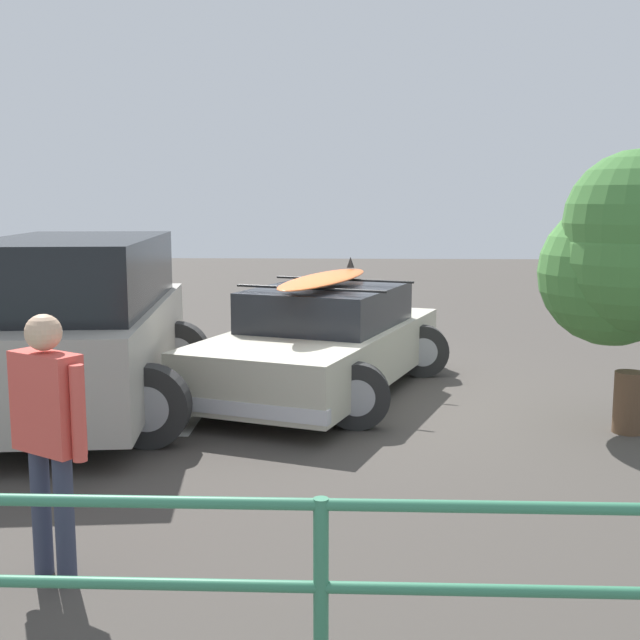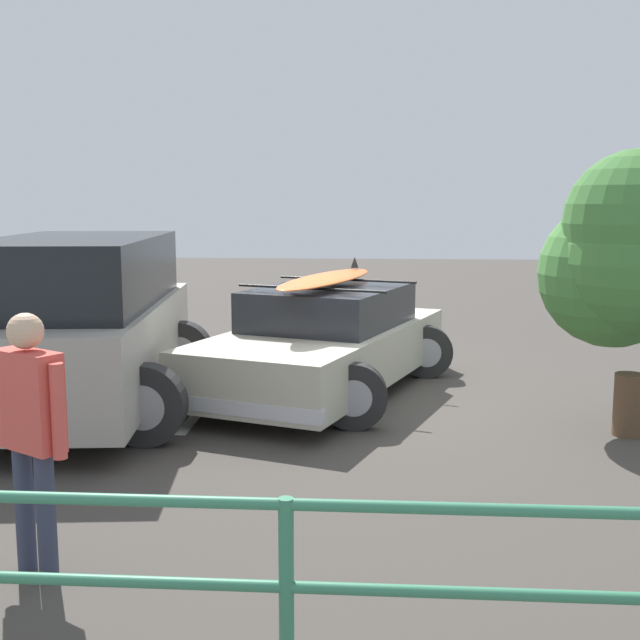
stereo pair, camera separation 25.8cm
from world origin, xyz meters
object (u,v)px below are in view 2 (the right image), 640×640
object	(u,v)px
suv_car	(79,323)
bush_near_left	(629,256)
person_bystander	(30,420)
sedan_car	(325,341)

from	to	relation	value
suv_car	bush_near_left	size ratio (longest dim) A/B	1.69
person_bystander	sedan_car	bearing A→B (deg)	-106.75
sedan_car	bush_near_left	xyz separation A→B (m)	(-2.98, 1.40, 1.11)
suv_car	bush_near_left	xyz separation A→B (m)	(-5.53, 0.40, 0.76)
person_bystander	bush_near_left	world-z (taller)	bush_near_left
sedan_car	bush_near_left	world-z (taller)	bush_near_left
person_bystander	bush_near_left	size ratio (longest dim) A/B	0.59
suv_car	sedan_car	bearing A→B (deg)	-158.67
sedan_car	suv_car	bearing A→B (deg)	21.33
sedan_car	suv_car	xyz separation A→B (m)	(2.55, 1.00, 0.35)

